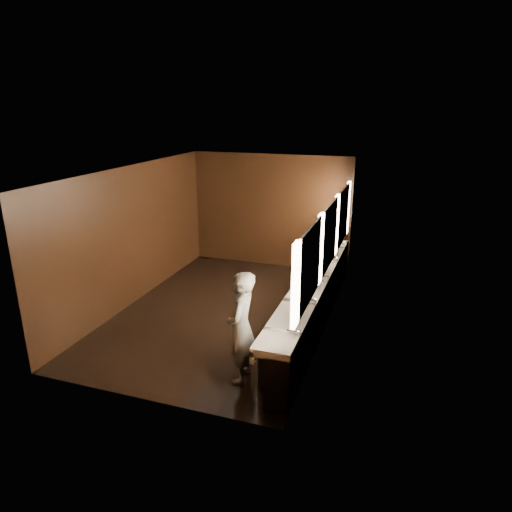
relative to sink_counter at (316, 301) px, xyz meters
The scene contains 10 objects.
floor 1.86m from the sink_counter, behind, with size 6.00×6.00×0.00m, color black.
ceiling 2.92m from the sink_counter, behind, with size 4.00×6.00×0.02m, color #2D2D2B.
wall_back 3.61m from the sink_counter, 120.87° to the left, with size 4.00×0.02×2.80m, color black.
wall_front 3.61m from the sink_counter, 120.87° to the right, with size 4.00×0.02×2.80m, color black.
wall_left 3.90m from the sink_counter, behind, with size 0.02×6.00×2.80m, color black.
wall_right 0.93m from the sink_counter, ahead, with size 0.02×6.00×2.80m, color black.
sink_counter is the anchor object (origin of this frame).
mirror_band 1.27m from the sink_counter, ahead, with size 0.06×5.03×1.15m.
person 2.22m from the sink_counter, 108.22° to the right, with size 0.62×0.41×1.71m, color #85A9C6.
trash_bin 2.15m from the sink_counter, 95.85° to the right, with size 0.38×0.38×0.59m, color black.
Camera 1 is at (3.20, -7.64, 3.94)m, focal length 32.00 mm.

